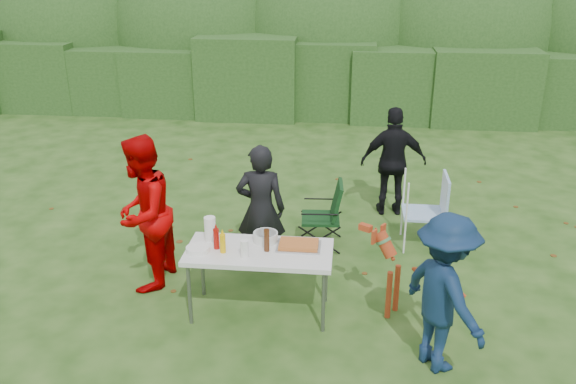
# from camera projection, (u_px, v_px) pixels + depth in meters

# --- Properties ---
(ground) EXTENTS (80.00, 80.00, 0.00)m
(ground) POSITION_uv_depth(u_px,v_px,m) (286.00, 311.00, 6.51)
(ground) COLOR #1E4211
(hedge_row) EXTENTS (22.00, 1.40, 1.70)m
(hedge_row) POSITION_uv_depth(u_px,v_px,m) (325.00, 79.00, 13.56)
(hedge_row) COLOR #23471C
(hedge_row) RESTS_ON ground
(shrub_backdrop) EXTENTS (20.00, 2.60, 3.20)m
(shrub_backdrop) POSITION_uv_depth(u_px,v_px,m) (329.00, 35.00, 14.75)
(shrub_backdrop) COLOR #3D6628
(shrub_backdrop) RESTS_ON ground
(folding_table) EXTENTS (1.50, 0.70, 0.74)m
(folding_table) POSITION_uv_depth(u_px,v_px,m) (259.00, 255.00, 6.24)
(folding_table) COLOR silver
(folding_table) RESTS_ON ground
(person_cook) EXTENTS (0.59, 0.40, 1.57)m
(person_cook) POSITION_uv_depth(u_px,v_px,m) (261.00, 209.00, 7.06)
(person_cook) COLOR black
(person_cook) RESTS_ON ground
(person_red_jacket) EXTENTS (0.74, 0.91, 1.77)m
(person_red_jacket) POSITION_uv_depth(u_px,v_px,m) (143.00, 214.00, 6.71)
(person_red_jacket) COLOR #B40001
(person_red_jacket) RESTS_ON ground
(person_black_puffy) EXTENTS (0.95, 0.46, 1.57)m
(person_black_puffy) POSITION_uv_depth(u_px,v_px,m) (394.00, 162.00, 8.60)
(person_black_puffy) COLOR black
(person_black_puffy) RESTS_ON ground
(child) EXTENTS (1.00, 1.13, 1.52)m
(child) POSITION_uv_depth(u_px,v_px,m) (444.00, 294.00, 5.41)
(child) COLOR #0F2444
(child) RESTS_ON ground
(dog) EXTENTS (1.04, 0.84, 0.93)m
(dog) POSITION_uv_depth(u_px,v_px,m) (415.00, 283.00, 6.16)
(dog) COLOR #A23719
(dog) RESTS_ON ground
(camping_chair) EXTENTS (0.58, 0.58, 0.88)m
(camping_chair) POSITION_uv_depth(u_px,v_px,m) (321.00, 214.00, 7.77)
(camping_chair) COLOR #103515
(camping_chair) RESTS_ON ground
(lawn_chair) EXTENTS (0.58, 0.58, 0.98)m
(lawn_chair) POSITION_uv_depth(u_px,v_px,m) (424.00, 210.00, 7.77)
(lawn_chair) COLOR #3877BA
(lawn_chair) RESTS_ON ground
(food_tray) EXTENTS (0.45, 0.30, 0.02)m
(food_tray) POSITION_uv_depth(u_px,v_px,m) (299.00, 247.00, 6.27)
(food_tray) COLOR #B7B7BA
(food_tray) RESTS_ON folding_table
(focaccia_bread) EXTENTS (0.40, 0.26, 0.04)m
(focaccia_bread) POSITION_uv_depth(u_px,v_px,m) (299.00, 244.00, 6.26)
(focaccia_bread) COLOR #BF652A
(focaccia_bread) RESTS_ON food_tray
(mustard_bottle) EXTENTS (0.06, 0.06, 0.20)m
(mustard_bottle) POSITION_uv_depth(u_px,v_px,m) (223.00, 243.00, 6.14)
(mustard_bottle) COLOR #E3AD07
(mustard_bottle) RESTS_ON folding_table
(ketchup_bottle) EXTENTS (0.06, 0.06, 0.22)m
(ketchup_bottle) POSITION_uv_depth(u_px,v_px,m) (216.00, 239.00, 6.22)
(ketchup_bottle) COLOR #960F08
(ketchup_bottle) RESTS_ON folding_table
(beer_bottle) EXTENTS (0.06, 0.06, 0.24)m
(beer_bottle) POSITION_uv_depth(u_px,v_px,m) (267.00, 240.00, 6.16)
(beer_bottle) COLOR #47230F
(beer_bottle) RESTS_ON folding_table
(paper_towel_roll) EXTENTS (0.12, 0.12, 0.26)m
(paper_towel_roll) POSITION_uv_depth(u_px,v_px,m) (210.00, 229.00, 6.39)
(paper_towel_roll) COLOR white
(paper_towel_roll) RESTS_ON folding_table
(cup_stack) EXTENTS (0.08, 0.08, 0.18)m
(cup_stack) POSITION_uv_depth(u_px,v_px,m) (245.00, 249.00, 6.05)
(cup_stack) COLOR white
(cup_stack) RESTS_ON folding_table
(pasta_bowl) EXTENTS (0.26, 0.26, 0.10)m
(pasta_bowl) POSITION_uv_depth(u_px,v_px,m) (266.00, 237.00, 6.39)
(pasta_bowl) COLOR silver
(pasta_bowl) RESTS_ON folding_table
(plate_stack) EXTENTS (0.24, 0.24, 0.05)m
(plate_stack) POSITION_uv_depth(u_px,v_px,m) (198.00, 249.00, 6.19)
(plate_stack) COLOR white
(plate_stack) RESTS_ON folding_table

